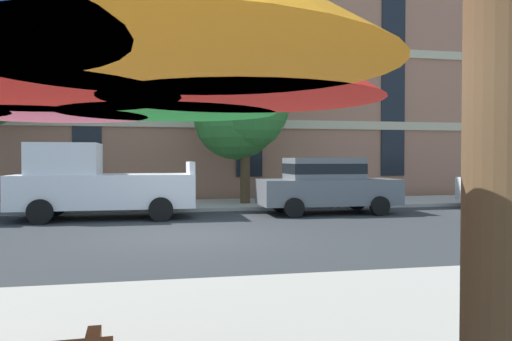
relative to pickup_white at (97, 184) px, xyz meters
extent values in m
plane|color=#2D3033|center=(2.28, -3.70, -1.03)|extent=(120.00, 120.00, 0.00)
cube|color=#B2ADA3|center=(2.28, 3.10, -0.97)|extent=(56.00, 3.60, 0.12)
cube|color=#A87056|center=(2.28, 11.30, 5.37)|extent=(38.74, 12.00, 12.80)
cube|color=beige|center=(2.28, 5.26, 2.17)|extent=(37.97, 0.08, 0.36)
cube|color=beige|center=(2.28, 5.26, 5.37)|extent=(37.97, 0.08, 0.36)
cube|color=black|center=(-0.95, 5.27, 5.77)|extent=(1.10, 0.06, 11.60)
cube|color=black|center=(5.51, 5.27, 5.77)|extent=(1.10, 0.06, 11.60)
cube|color=black|center=(11.97, 5.27, 5.77)|extent=(1.10, 0.06, 11.60)
cube|color=silver|center=(0.24, 0.00, -0.21)|extent=(5.10, 1.90, 0.96)
cube|color=silver|center=(-0.86, 0.00, 0.72)|extent=(1.90, 1.75, 0.90)
cube|color=silver|center=(2.71, 0.00, 0.45)|extent=(0.16, 1.75, 0.36)
cylinder|color=black|center=(1.82, 0.95, -0.69)|extent=(0.68, 0.22, 0.68)
cylinder|color=black|center=(1.82, -0.95, -0.69)|extent=(0.68, 0.22, 0.68)
cylinder|color=black|center=(-1.34, 0.95, -0.69)|extent=(0.68, 0.22, 0.68)
cylinder|color=black|center=(-1.34, -0.95, -0.69)|extent=(0.68, 0.22, 0.68)
cube|color=slate|center=(7.06, 0.00, -0.33)|extent=(4.40, 1.76, 0.80)
cube|color=slate|center=(6.91, 0.00, 0.41)|extent=(2.30, 1.55, 0.68)
cube|color=black|center=(6.91, 0.00, 0.41)|extent=(2.32, 1.57, 0.32)
cylinder|color=black|center=(8.43, 0.88, -0.73)|extent=(0.60, 0.22, 0.60)
cylinder|color=black|center=(8.43, -0.88, -0.73)|extent=(0.60, 0.22, 0.60)
cylinder|color=black|center=(5.70, 0.88, -0.73)|extent=(0.60, 0.22, 0.60)
cylinder|color=black|center=(5.70, -0.88, -0.73)|extent=(0.60, 0.22, 0.60)
cylinder|color=black|center=(12.99, 0.88, -0.73)|extent=(0.60, 0.22, 0.60)
cylinder|color=black|center=(12.99, -0.88, -0.73)|extent=(0.60, 0.22, 0.60)
cylinder|color=#4C3823|center=(4.90, 2.87, 0.05)|extent=(0.36, 0.36, 2.15)
sphere|color=#2D702D|center=(4.96, 2.79, 2.43)|extent=(2.86, 2.86, 2.86)
sphere|color=#2D702D|center=(5.09, 3.05, 2.67)|extent=(2.98, 2.98, 2.98)
sphere|color=#2D702D|center=(4.60, 3.15, 2.26)|extent=(3.14, 3.14, 3.14)
cone|color=red|center=(2.09, -12.70, 1.22)|extent=(1.31, 1.31, 0.42)
cone|color=green|center=(1.76, -11.92, 1.22)|extent=(1.31, 1.31, 0.42)
cone|color=#E5668C|center=(0.99, -11.60, 1.22)|extent=(1.31, 1.31, 0.42)
camera|label=1|loc=(1.69, -14.97, 0.74)|focal=34.72mm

